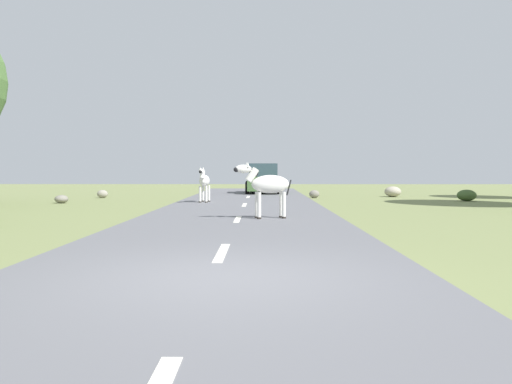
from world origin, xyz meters
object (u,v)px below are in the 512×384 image
at_px(rock_2, 393,192).
at_px(rock_3, 314,194).
at_px(car_0, 263,180).
at_px(bush_2, 467,195).
at_px(zebra_2, 267,185).
at_px(rock_4, 102,194).
at_px(rock_1, 61,199).
at_px(zebra_0, 204,181).

xyz_separation_m(rock_2, rock_3, (-4.26, -1.20, -0.07)).
xyz_separation_m(car_0, bush_2, (9.33, -7.03, -0.59)).
distance_m(zebra_2, rock_2, 14.57).
bearing_deg(rock_4, rock_1, -97.24).
bearing_deg(rock_3, zebra_0, -140.30).
height_order(zebra_0, zebra_2, zebra_2).
bearing_deg(rock_4, zebra_0, -36.85).
bearing_deg(zebra_0, bush_2, -167.38).
distance_m(bush_2, rock_2, 4.43).
bearing_deg(rock_2, rock_3, -164.22).
bearing_deg(zebra_2, car_0, -13.32).
bearing_deg(zebra_0, rock_3, -136.21).
bearing_deg(rock_1, zebra_0, -0.65).
relative_size(car_0, rock_1, 7.36).
bearing_deg(rock_1, rock_2, 19.12).
bearing_deg(bush_2, zebra_0, -171.47).
distance_m(rock_3, rock_4, 10.74).
relative_size(zebra_0, bush_2, 1.82).
height_order(rock_2, rock_3, rock_2).
bearing_deg(rock_4, bush_2, -7.94).
bearing_deg(bush_2, rock_2, 123.89).
distance_m(car_0, rock_1, 12.33).
relative_size(car_0, rock_3, 8.54).
bearing_deg(bush_2, rock_1, -174.58).
distance_m(zebra_2, rock_3, 11.97).
bearing_deg(car_0, rock_3, -61.30).
bearing_deg(rock_2, rock_4, -175.27).
bearing_deg(zebra_2, rock_4, 21.62).
relative_size(zebra_2, bush_2, 1.92).
height_order(rock_3, rock_4, rock_4).
relative_size(zebra_0, rock_1, 2.68).
bearing_deg(zebra_0, zebra_2, 113.40).
relative_size(zebra_0, rock_4, 2.97).
distance_m(rock_1, rock_2, 16.43).
bearing_deg(rock_1, rock_4, 82.76).
relative_size(car_0, rock_4, 8.16).
distance_m(rock_2, rock_3, 4.43).
xyz_separation_m(rock_1, rock_4, (0.53, 4.14, 0.03)).
distance_m(car_0, bush_2, 11.70).
xyz_separation_m(car_0, rock_3, (2.60, -4.56, -0.65)).
height_order(zebra_2, rock_4, zebra_2).
bearing_deg(car_0, zebra_0, -106.93).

